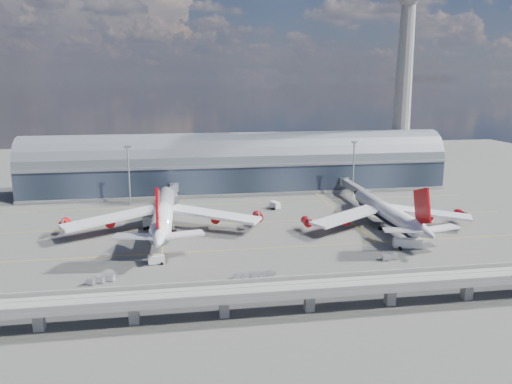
{
  "coord_description": "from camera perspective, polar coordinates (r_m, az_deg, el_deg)",
  "views": [
    {
      "loc": [
        -29.31,
        -159.62,
        52.96
      ],
      "look_at": [
        -2.26,
        10.0,
        14.0
      ],
      "focal_mm": 35.0,
      "sensor_mm": 36.0,
      "label": 1
    }
  ],
  "objects": [
    {
      "name": "ground",
      "position": [
        170.71,
        1.28,
        -5.3
      ],
      "size": [
        500.0,
        500.0,
        0.0
      ],
      "primitive_type": "plane",
      "color": "#474744",
      "rests_on": "ground"
    },
    {
      "name": "taxi_lines",
      "position": [
        191.54,
        0.1,
        -3.27
      ],
      "size": [
        200.0,
        80.12,
        0.01
      ],
      "color": "gold",
      "rests_on": "ground"
    },
    {
      "name": "terminal",
      "position": [
        243.0,
        -2.0,
        2.91
      ],
      "size": [
        200.0,
        30.0,
        28.0
      ],
      "color": "#212A37",
      "rests_on": "ground"
    },
    {
      "name": "control_tower",
      "position": [
        268.2,
        16.54,
        11.98
      ],
      "size": [
        19.0,
        19.0,
        103.0
      ],
      "color": "gray",
      "rests_on": "ground"
    },
    {
      "name": "guideway",
      "position": [
        118.65,
        6.14,
        -10.99
      ],
      "size": [
        220.0,
        8.5,
        7.2
      ],
      "color": "gray",
      "rests_on": "ground"
    },
    {
      "name": "floodlight_mast_left",
      "position": [
        219.17,
        -14.34,
        2.04
      ],
      "size": [
        3.0,
        0.7,
        25.7
      ],
      "color": "gray",
      "rests_on": "ground"
    },
    {
      "name": "floodlight_mast_right",
      "position": [
        232.16,
        11.07,
        2.79
      ],
      "size": [
        3.0,
        0.7,
        25.7
      ],
      "color": "gray",
      "rests_on": "ground"
    },
    {
      "name": "airliner_left",
      "position": [
        178.68,
        -10.56,
        -2.49
      ],
      "size": [
        71.59,
        75.17,
        22.95
      ],
      "rotation": [
        0.0,
        0.0,
        -0.02
      ],
      "color": "white",
      "rests_on": "ground"
    },
    {
      "name": "airliner_right",
      "position": [
        187.28,
        14.85,
        -2.36
      ],
      "size": [
        63.06,
        65.88,
        20.96
      ],
      "rotation": [
        0.0,
        0.0,
        0.01
      ],
      "color": "white",
      "rests_on": "ground"
    },
    {
      "name": "jet_bridge_left",
      "position": [
        218.05,
        -9.38,
        -0.05
      ],
      "size": [
        4.4,
        28.0,
        7.25
      ],
      "color": "gray",
      "rests_on": "ground"
    },
    {
      "name": "jet_bridge_right",
      "position": [
        229.91,
        11.08,
        0.54
      ],
      "size": [
        4.4,
        32.0,
        7.25
      ],
      "color": "gray",
      "rests_on": "ground"
    },
    {
      "name": "service_truck_0",
      "position": [
        178.26,
        -11.48,
        -4.27
      ],
      "size": [
        2.8,
        7.03,
        2.86
      ],
      "rotation": [
        0.0,
        0.0,
        -0.06
      ],
      "color": "silver",
      "rests_on": "ground"
    },
    {
      "name": "service_truck_1",
      "position": [
        150.13,
        -11.34,
        -7.58
      ],
      "size": [
        4.91,
        2.85,
        2.7
      ],
      "rotation": [
        0.0,
        0.0,
        1.72
      ],
      "color": "silver",
      "rests_on": "ground"
    },
    {
      "name": "service_truck_2",
      "position": [
        167.56,
        16.89,
        -5.62
      ],
      "size": [
        9.12,
        4.37,
        3.18
      ],
      "rotation": [
        0.0,
        0.0,
        1.35
      ],
      "color": "silver",
      "rests_on": "ground"
    },
    {
      "name": "service_truck_3",
      "position": [
        189.15,
        17.57,
        -3.56
      ],
      "size": [
        5.83,
        7.25,
        3.33
      ],
      "rotation": [
        0.0,
        0.0,
        -0.55
      ],
      "color": "silver",
      "rests_on": "ground"
    },
    {
      "name": "service_truck_4",
      "position": [
        208.48,
        2.19,
        -1.52
      ],
      "size": [
        3.99,
        5.61,
        2.96
      ],
      "rotation": [
        0.0,
        0.0,
        0.36
      ],
      "color": "silver",
      "rests_on": "ground"
    },
    {
      "name": "service_truck_5",
      "position": [
        185.58,
        -11.83,
        -3.55
      ],
      "size": [
        6.76,
        6.35,
        3.25
      ],
      "rotation": [
        0.0,
        0.0,
        0.85
      ],
      "color": "silver",
      "rests_on": "ground"
    },
    {
      "name": "cargo_train_0",
      "position": [
        140.79,
        -17.32,
        -9.55
      ],
      "size": [
        7.52,
        4.03,
        1.66
      ],
      "rotation": [
        0.0,
        0.0,
        1.22
      ],
      "color": "gray",
      "rests_on": "ground"
    },
    {
      "name": "cargo_train_1",
      "position": [
        137.46,
        -0.2,
        -9.51
      ],
      "size": [
        12.04,
        1.64,
        1.6
      ],
      "rotation": [
        0.0,
        0.0,
        1.56
      ],
      "color": "gray",
      "rests_on": "ground"
    },
    {
      "name": "cargo_train_2",
      "position": [
        155.95,
        15.05,
        -7.17
      ],
      "size": [
        5.42,
        2.82,
        1.76
      ],
      "rotation": [
        0.0,
        0.0,
        1.34
      ],
      "color": "gray",
      "rests_on": "ground"
    }
  ]
}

